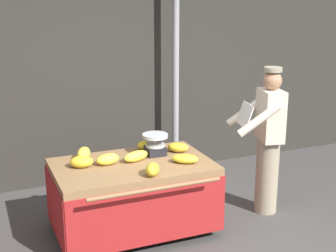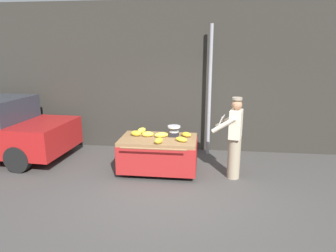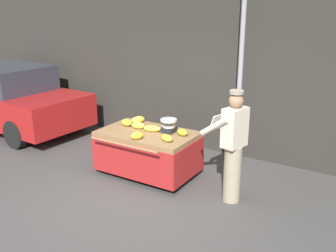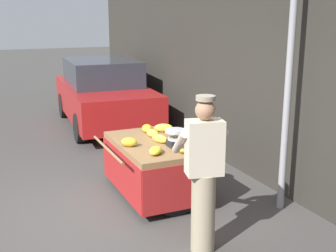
{
  "view_description": "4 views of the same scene",
  "coord_description": "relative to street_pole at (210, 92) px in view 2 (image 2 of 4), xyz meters",
  "views": [
    {
      "loc": [
        -1.81,
        -3.6,
        2.52
      ],
      "look_at": [
        0.08,
        0.94,
        1.14
      ],
      "focal_mm": 51.64,
      "sensor_mm": 36.0,
      "label": 1
    },
    {
      "loc": [
        0.63,
        -5.2,
        2.63
      ],
      "look_at": [
        -0.12,
        0.92,
        1.06
      ],
      "focal_mm": 31.97,
      "sensor_mm": 36.0,
      "label": 2
    },
    {
      "loc": [
        3.22,
        -4.16,
        2.86
      ],
      "look_at": [
        0.14,
        0.81,
        1.0
      ],
      "focal_mm": 40.88,
      "sensor_mm": 36.0,
      "label": 3
    },
    {
      "loc": [
        5.05,
        -1.29,
        2.49
      ],
      "look_at": [
        0.14,
        0.9,
        1.12
      ],
      "focal_mm": 46.5,
      "sensor_mm": 36.0,
      "label": 4
    }
  ],
  "objects": [
    {
      "name": "banana_bunch_1",
      "position": [
        -1.52,
        -1.04,
        -0.76
      ],
      "size": [
        0.23,
        0.31,
        0.13
      ],
      "primitive_type": "ellipsoid",
      "rotation": [
        0.0,
        0.0,
        2.77
      ],
      "color": "yellow",
      "rests_on": "banana_cart"
    },
    {
      "name": "banana_bunch_6",
      "position": [
        -1.01,
        -1.76,
        -0.77
      ],
      "size": [
        0.22,
        0.25,
        0.12
      ],
      "primitive_type": "ellipsoid",
      "rotation": [
        0.0,
        0.0,
        2.63
      ],
      "color": "gold",
      "rests_on": "banana_cart"
    },
    {
      "name": "banana_bunch_0",
      "position": [
        -0.8,
        -1.01,
        -0.78
      ],
      "size": [
        0.24,
        0.24,
        0.1
      ],
      "primitive_type": "ellipsoid",
      "rotation": [
        0.0,
        0.0,
        0.84
      ],
      "color": "gold",
      "rests_on": "banana_cart"
    },
    {
      "name": "weighing_scale",
      "position": [
        -0.76,
        -1.19,
        -0.71
      ],
      "size": [
        0.28,
        0.28,
        0.23
      ],
      "color": "black",
      "rests_on": "banana_cart"
    },
    {
      "name": "banana_bunch_4",
      "position": [
        -1.33,
        -1.3,
        -0.77
      ],
      "size": [
        0.27,
        0.18,
        0.12
      ],
      "primitive_type": "ellipsoid",
      "rotation": [
        0.0,
        0.0,
        1.74
      ],
      "color": "yellow",
      "rests_on": "banana_cart"
    },
    {
      "name": "vendor_person",
      "position": [
        0.51,
        -1.46,
        -0.74
      ],
      "size": [
        0.65,
        0.6,
        1.71
      ],
      "color": "gray",
      "rests_on": "ground"
    },
    {
      "name": "banana_bunch_7",
      "position": [
        -0.49,
        -1.2,
        -0.78
      ],
      "size": [
        0.28,
        0.27,
        0.1
      ],
      "primitive_type": "ellipsoid",
      "rotation": [
        0.0,
        0.0,
        0.89
      ],
      "color": "gold",
      "rests_on": "banana_cart"
    },
    {
      "name": "ground_plane",
      "position": [
        -0.75,
        -2.27,
        -1.62
      ],
      "size": [
        60.0,
        60.0,
        0.0
      ],
      "primitive_type": "plane",
      "color": "#423F3D"
    },
    {
      "name": "banana_bunch_3",
      "position": [
        -1.02,
        -1.31,
        -0.77
      ],
      "size": [
        0.32,
        0.22,
        0.11
      ],
      "primitive_type": "ellipsoid",
      "rotation": [
        0.0,
        0.0,
        1.91
      ],
      "color": "yellow",
      "rests_on": "banana_cart"
    },
    {
      "name": "banana_cart",
      "position": [
        -1.08,
        -1.36,
        -1.05
      ],
      "size": [
        1.65,
        1.22,
        0.79
      ],
      "color": "olive",
      "rests_on": "ground"
    },
    {
      "name": "banana_bunch_2",
      "position": [
        -1.6,
        -1.27,
        -0.77
      ],
      "size": [
        0.27,
        0.21,
        0.12
      ],
      "primitive_type": "ellipsoid",
      "rotation": [
        0.0,
        0.0,
        1.31
      ],
      "color": "gold",
      "rests_on": "banana_cart"
    },
    {
      "name": "back_wall",
      "position": [
        -0.75,
        0.42,
        0.3
      ],
      "size": [
        16.0,
        0.24,
        3.84
      ],
      "primitive_type": "cube",
      "color": "#2D2B26",
      "rests_on": "ground"
    },
    {
      "name": "street_pole",
      "position": [
        0.0,
        0.0,
        0.0
      ],
      "size": [
        0.09,
        0.09,
        3.23
      ],
      "primitive_type": "cylinder",
      "color": "gray",
      "rests_on": "ground"
    },
    {
      "name": "banana_bunch_5",
      "position": [
        -0.57,
        -1.56,
        -0.78
      ],
      "size": [
        0.31,
        0.28,
        0.09
      ],
      "primitive_type": "ellipsoid",
      "rotation": [
        0.0,
        0.0,
        0.98
      ],
      "color": "yellow",
      "rests_on": "banana_cart"
    }
  ]
}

